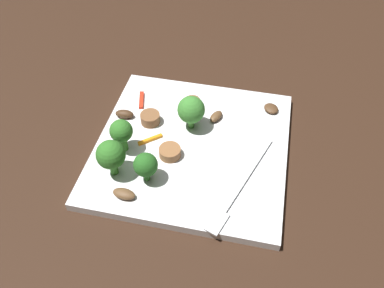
{
  "coord_description": "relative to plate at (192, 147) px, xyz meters",
  "views": [
    {
      "loc": [
        0.38,
        0.08,
        0.45
      ],
      "look_at": [
        0.0,
        0.0,
        0.01
      ],
      "focal_mm": 37.03,
      "sensor_mm": 36.0,
      "label": 1
    }
  ],
  "objects": [
    {
      "name": "sausage_slice_0",
      "position": [
        -0.03,
        -0.07,
        0.01
      ],
      "size": [
        0.04,
        0.04,
        0.02
      ],
      "primitive_type": "cylinder",
      "rotation": [
        0.0,
        0.0,
        2.67
      ],
      "color": "brown",
      "rests_on": "plate"
    },
    {
      "name": "ground_plane",
      "position": [
        0.0,
        0.0,
        -0.01
      ],
      "size": [
        1.4,
        1.4,
        0.0
      ],
      "primitive_type": "plane",
      "color": "black"
    },
    {
      "name": "broccoli_floret_1",
      "position": [
        0.08,
        -0.05,
        0.04
      ],
      "size": [
        0.03,
        0.03,
        0.05
      ],
      "color": "#296420",
      "rests_on": "plate"
    },
    {
      "name": "mushroom_3",
      "position": [
        -0.06,
        0.03,
        0.01
      ],
      "size": [
        0.03,
        0.02,
        0.01
      ],
      "primitive_type": "ellipsoid",
      "rotation": [
        0.0,
        0.0,
        2.74
      ],
      "color": "brown",
      "rests_on": "plate"
    },
    {
      "name": "broccoli_floret_3",
      "position": [
        0.07,
        -0.09,
        0.04
      ],
      "size": [
        0.04,
        0.04,
        0.06
      ],
      "color": "#347525",
      "rests_on": "plate"
    },
    {
      "name": "mushroom_0",
      "position": [
        0.11,
        -0.07,
        0.01
      ],
      "size": [
        0.02,
        0.03,
        0.01
      ],
      "primitive_type": "ellipsoid",
      "rotation": [
        0.0,
        0.0,
        4.61
      ],
      "color": "brown",
      "rests_on": "plate"
    },
    {
      "name": "fork",
      "position": [
        0.07,
        0.08,
        0.01
      ],
      "size": [
        0.17,
        0.07,
        0.0
      ],
      "rotation": [
        0.0,
        0.0,
        -0.34
      ],
      "color": "silver",
      "rests_on": "plate"
    },
    {
      "name": "broccoli_floret_0",
      "position": [
        0.03,
        -0.09,
        0.04
      ],
      "size": [
        0.03,
        0.03,
        0.05
      ],
      "color": "#347525",
      "rests_on": "plate"
    },
    {
      "name": "mushroom_2",
      "position": [
        -0.03,
        -0.12,
        0.01
      ],
      "size": [
        0.02,
        0.03,
        0.01
      ],
      "primitive_type": "ellipsoid",
      "rotation": [
        0.0,
        0.0,
        1.64
      ],
      "color": "#422B19",
      "rests_on": "plate"
    },
    {
      "name": "sausage_slice_1",
      "position": [
        -0.08,
        -0.02,
        0.01
      ],
      "size": [
        0.03,
        0.03,
        0.01
      ],
      "primitive_type": "cylinder",
      "rotation": [
        0.0,
        0.0,
        2.75
      ],
      "color": "brown",
      "rests_on": "plate"
    },
    {
      "name": "sausage_slice_2",
      "position": [
        0.03,
        -0.03,
        0.01
      ],
      "size": [
        0.04,
        0.04,
        0.01
      ],
      "primitive_type": "cylinder",
      "rotation": [
        0.0,
        0.0,
        2.36
      ],
      "color": "brown",
      "rests_on": "plate"
    },
    {
      "name": "mushroom_1",
      "position": [
        -0.1,
        0.11,
        0.01
      ],
      "size": [
        0.03,
        0.03,
        0.01
      ],
      "primitive_type": "ellipsoid",
      "rotation": [
        0.0,
        0.0,
        0.76
      ],
      "color": "#4C331E",
      "rests_on": "plate"
    },
    {
      "name": "broccoli_floret_2",
      "position": [
        -0.04,
        -0.01,
        0.04
      ],
      "size": [
        0.04,
        0.04,
        0.06
      ],
      "color": "#408630",
      "rests_on": "plate"
    },
    {
      "name": "plate",
      "position": [
        0.0,
        0.0,
        0.0
      ],
      "size": [
        0.28,
        0.28,
        0.01
      ],
      "primitive_type": "cube",
      "color": "white",
      "rests_on": "ground_plane"
    },
    {
      "name": "pepper_strip_1",
      "position": [
        0.01,
        -0.06,
        0.01
      ],
      "size": [
        0.03,
        0.03,
        0.0
      ],
      "primitive_type": "cube",
      "rotation": [
        0.0,
        0.0,
        2.27
      ],
      "color": "orange",
      "rests_on": "plate"
    },
    {
      "name": "pepper_strip_0",
      "position": [
        -0.08,
        -0.1,
        0.01
      ],
      "size": [
        0.04,
        0.02,
        0.0
      ],
      "primitive_type": "cube",
      "rotation": [
        0.0,
        0.0,
        0.26
      ],
      "color": "red",
      "rests_on": "plate"
    }
  ]
}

